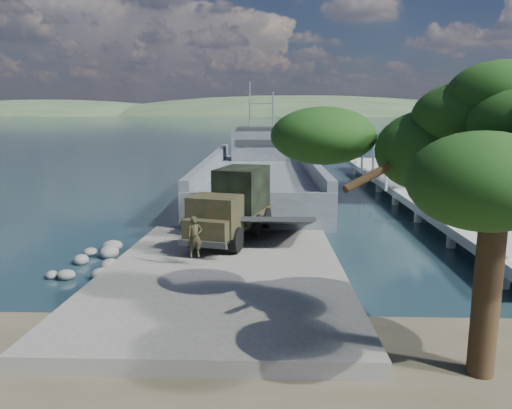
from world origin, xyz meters
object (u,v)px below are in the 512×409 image
object	(u,v)px
soldier	(195,246)
sailboat_far	(435,172)
military_truck	(234,204)
pier	(408,179)
sailboat_near	(416,175)
landing_craft	(260,181)
overhang_tree	(468,145)

from	to	relation	value
soldier	sailboat_far	xyz separation A→B (m)	(21.20, 34.34, -0.98)
soldier	military_truck	bearing A→B (deg)	57.51
pier	sailboat_near	xyz separation A→B (m)	(4.00, 11.49, -1.21)
pier	landing_craft	xyz separation A→B (m)	(-12.01, 3.39, -0.72)
pier	soldier	world-z (taller)	pier
landing_craft	sailboat_near	distance (m)	17.95
sailboat_near	overhang_tree	world-z (taller)	overhang_tree
pier	sailboat_near	bearing A→B (deg)	70.82
pier	soldier	bearing A→B (deg)	-125.83
pier	landing_craft	size ratio (longest dim) A/B	1.21
military_truck	overhang_tree	xyz separation A→B (m)	(6.80, -12.99, 3.99)
military_truck	overhang_tree	distance (m)	15.19
landing_craft	sailboat_near	world-z (taller)	landing_craft
landing_craft	sailboat_far	world-z (taller)	landing_craft
landing_craft	military_truck	world-z (taller)	landing_craft
soldier	sailboat_near	size ratio (longest dim) A/B	0.24
pier	sailboat_far	xyz separation A→B (m)	(6.91, 14.56, -1.20)
pier	sailboat_near	world-z (taller)	sailboat_near
pier	overhang_tree	world-z (taller)	overhang_tree
pier	landing_craft	distance (m)	12.50
military_truck	overhang_tree	bearing A→B (deg)	-46.86
soldier	sailboat_near	xyz separation A→B (m)	(18.28, 31.27, -1.00)
sailboat_near	overhang_tree	bearing A→B (deg)	-116.22
landing_craft	sailboat_near	xyz separation A→B (m)	(16.01, 8.10, -0.50)
military_truck	sailboat_far	xyz separation A→B (m)	(19.90, 29.35, -1.85)
sailboat_far	pier	bearing A→B (deg)	-107.75
military_truck	sailboat_far	distance (m)	35.51
military_truck	sailboat_near	bearing A→B (deg)	72.64
military_truck	overhang_tree	world-z (taller)	overhang_tree
military_truck	sailboat_far	bearing A→B (deg)	71.37
soldier	sailboat_far	bearing A→B (deg)	40.43
sailboat_far	landing_craft	bearing A→B (deg)	-141.81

